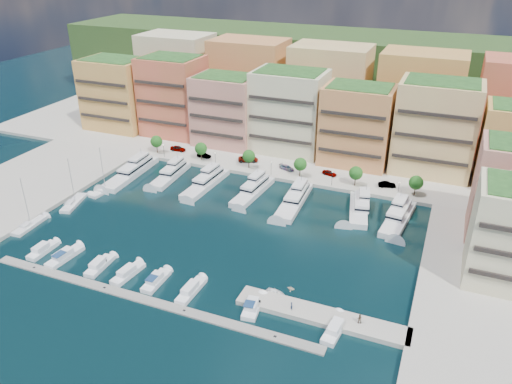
{
  "coord_description": "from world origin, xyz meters",
  "views": [
    {
      "loc": [
        46.01,
        -92.29,
        61.36
      ],
      "look_at": [
        3.97,
        10.0,
        6.0
      ],
      "focal_mm": 35.0,
      "sensor_mm": 36.0,
      "label": 1
    }
  ],
  "objects_px": {
    "lamppost_2": "(271,166)",
    "yacht_1": "(171,174)",
    "cruiser_7": "(253,307)",
    "cruiser_5": "(191,291)",
    "tender_1": "(291,288)",
    "sailboat_2": "(104,191)",
    "tender_0": "(276,294)",
    "car_1": "(204,155)",
    "tree_2": "(249,156)",
    "tree_5": "(416,183)",
    "tree_0": "(156,142)",
    "car_0": "(178,148)",
    "tree_1": "(201,149)",
    "cruiser_4": "(156,281)",
    "lamppost_1": "(215,157)",
    "sailboat_1": "(74,203)",
    "cruiser_9": "(335,329)",
    "yacht_0": "(133,171)",
    "yacht_5": "(359,207)",
    "cruiser_1": "(65,257)",
    "car_4": "(329,173)",
    "tree_4": "(356,173)",
    "person_0": "(292,306)",
    "lamppost_4": "(399,187)",
    "lamppost_3": "(332,176)",
    "person_1": "(359,318)",
    "car_2": "(248,159)",
    "car_3": "(287,168)",
    "lamppost_0": "(164,148)",
    "cruiser_3": "(128,274)",
    "yacht_3": "(254,189)",
    "cruiser_2": "(99,266)",
    "tree_3": "(300,164)",
    "sailboat_0": "(29,226)",
    "car_5": "(387,185)",
    "yacht_6": "(399,216)"
  },
  "relations": [
    {
      "from": "lamppost_2",
      "to": "yacht_1",
      "type": "relative_size",
      "value": 0.23
    },
    {
      "from": "cruiser_7",
      "to": "cruiser_5",
      "type": "bearing_deg",
      "value": -179.99
    },
    {
      "from": "tender_1",
      "to": "sailboat_2",
      "type": "bearing_deg",
      "value": 74.41
    },
    {
      "from": "sailboat_2",
      "to": "tender_0",
      "type": "bearing_deg",
      "value": -22.37
    },
    {
      "from": "car_1",
      "to": "tender_1",
      "type": "bearing_deg",
      "value": -137.01
    },
    {
      "from": "tree_2",
      "to": "tree_5",
      "type": "bearing_deg",
      "value": 0.0
    },
    {
      "from": "tree_0",
      "to": "cruiser_5",
      "type": "relative_size",
      "value": 0.65
    },
    {
      "from": "car_0",
      "to": "tree_1",
      "type": "bearing_deg",
      "value": -112.45
    },
    {
      "from": "tree_5",
      "to": "cruiser_4",
      "type": "bearing_deg",
      "value": -126.87
    },
    {
      "from": "lamppost_1",
      "to": "lamppost_2",
      "type": "distance_m",
      "value": 18.0
    },
    {
      "from": "tree_2",
      "to": "tree_5",
      "type": "distance_m",
      "value": 48.0
    },
    {
      "from": "sailboat_1",
      "to": "car_1",
      "type": "distance_m",
      "value": 43.14
    },
    {
      "from": "cruiser_9",
      "to": "tender_0",
      "type": "relative_size",
      "value": 1.92
    },
    {
      "from": "tree_0",
      "to": "yacht_0",
      "type": "relative_size",
      "value": 0.23
    },
    {
      "from": "yacht_5",
      "to": "tender_0",
      "type": "bearing_deg",
      "value": -100.91
    },
    {
      "from": "cruiser_1",
      "to": "car_4",
      "type": "height_order",
      "value": "car_4"
    },
    {
      "from": "tree_4",
      "to": "person_0",
      "type": "xyz_separation_m",
      "value": [
        0.57,
        -56.44,
        -2.91
      ]
    },
    {
      "from": "lamppost_4",
      "to": "sailboat_2",
      "type": "relative_size",
      "value": 0.32
    },
    {
      "from": "lamppost_1",
      "to": "lamppost_3",
      "type": "distance_m",
      "value": 36.0
    },
    {
      "from": "sailboat_2",
      "to": "person_1",
      "type": "bearing_deg",
      "value": -19.72
    },
    {
      "from": "tree_0",
      "to": "car_2",
      "type": "bearing_deg",
      "value": 8.2
    },
    {
      "from": "yacht_1",
      "to": "sailboat_2",
      "type": "relative_size",
      "value": 1.38
    },
    {
      "from": "tree_0",
      "to": "car_3",
      "type": "distance_m",
      "value": 43.19
    },
    {
      "from": "tender_1",
      "to": "car_0",
      "type": "relative_size",
      "value": 0.32
    },
    {
      "from": "lamppost_0",
      "to": "cruiser_3",
      "type": "bearing_deg",
      "value": -65.28
    },
    {
      "from": "yacht_5",
      "to": "cruiser_7",
      "type": "relative_size",
      "value": 2.44
    },
    {
      "from": "yacht_3",
      "to": "cruiser_2",
      "type": "distance_m",
      "value": 47.76
    },
    {
      "from": "tree_0",
      "to": "person_0",
      "type": "bearing_deg",
      "value": -41.16
    },
    {
      "from": "car_2",
      "to": "person_1",
      "type": "bearing_deg",
      "value": -162.97
    },
    {
      "from": "lamppost_4",
      "to": "tender_1",
      "type": "height_order",
      "value": "lamppost_4"
    },
    {
      "from": "sailboat_2",
      "to": "sailboat_1",
      "type": "bearing_deg",
      "value": -106.25
    },
    {
      "from": "lamppost_3",
      "to": "car_1",
      "type": "bearing_deg",
      "value": 174.26
    },
    {
      "from": "tree_2",
      "to": "car_3",
      "type": "relative_size",
      "value": 1.19
    },
    {
      "from": "yacht_5",
      "to": "cruiser_9",
      "type": "xyz_separation_m",
      "value": [
        5.36,
        -45.59,
        -0.66
      ]
    },
    {
      "from": "yacht_5",
      "to": "car_4",
      "type": "xyz_separation_m",
      "value": [
        -12.14,
        16.41,
        0.52
      ]
    },
    {
      "from": "lamppost_2",
      "to": "yacht_3",
      "type": "relative_size",
      "value": 0.22
    },
    {
      "from": "tree_5",
      "to": "yacht_0",
      "type": "relative_size",
      "value": 0.23
    },
    {
      "from": "tree_2",
      "to": "tender_1",
      "type": "xyz_separation_m",
      "value": [
        30.26,
        -49.79,
        -4.32
      ]
    },
    {
      "from": "cruiser_1",
      "to": "cruiser_9",
      "type": "relative_size",
      "value": 1.1
    },
    {
      "from": "tree_3",
      "to": "lamppost_3",
      "type": "bearing_deg",
      "value": -12.95
    },
    {
      "from": "yacht_0",
      "to": "tree_2",
      "type": "bearing_deg",
      "value": 26.72
    },
    {
      "from": "lamppost_1",
      "to": "lamppost_2",
      "type": "relative_size",
      "value": 1.0
    },
    {
      "from": "sailboat_0",
      "to": "car_5",
      "type": "bearing_deg",
      "value": 34.73
    },
    {
      "from": "tree_2",
      "to": "yacht_6",
      "type": "relative_size",
      "value": 0.29
    },
    {
      "from": "cruiser_5",
      "to": "tender_1",
      "type": "bearing_deg",
      "value": 25.01
    },
    {
      "from": "tree_0",
      "to": "car_3",
      "type": "xyz_separation_m",
      "value": [
        42.98,
        2.93,
        -3.06
      ]
    },
    {
      "from": "car_0",
      "to": "tree_5",
      "type": "bearing_deg",
      "value": -95.92
    },
    {
      "from": "cruiser_3",
      "to": "yacht_1",
      "type": "bearing_deg",
      "value": 110.37
    },
    {
      "from": "lamppost_1",
      "to": "car_4",
      "type": "height_order",
      "value": "lamppost_1"
    },
    {
      "from": "tree_2",
      "to": "cruiser_2",
      "type": "distance_m",
      "value": 59.0
    }
  ]
}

